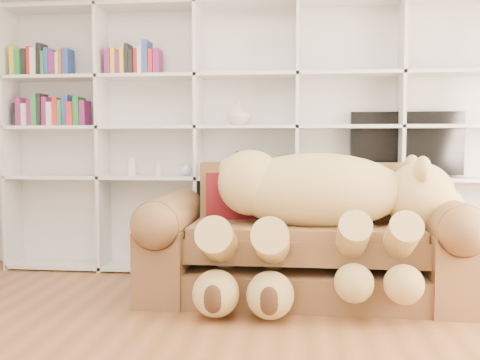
# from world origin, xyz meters

# --- Properties ---
(wall_back) EXTENTS (5.00, 0.02, 2.70)m
(wall_back) POSITION_xyz_m (0.00, 2.50, 1.35)
(wall_back) COLOR white
(wall_back) RESTS_ON floor
(bookshelf) EXTENTS (4.43, 0.35, 2.40)m
(bookshelf) POSITION_xyz_m (-0.24, 2.36, 1.31)
(bookshelf) COLOR silver
(bookshelf) RESTS_ON floor
(sofa) EXTENTS (2.38, 1.03, 1.00)m
(sofa) POSITION_xyz_m (0.49, 1.64, 0.38)
(sofa) COLOR brown
(sofa) RESTS_ON floor
(teddy_bear) EXTENTS (1.88, 1.01, 1.09)m
(teddy_bear) POSITION_xyz_m (0.60, 1.44, 0.71)
(teddy_bear) COLOR tan
(teddy_bear) RESTS_ON sofa
(throw_pillow) EXTENTS (0.44, 0.29, 0.43)m
(throw_pillow) POSITION_xyz_m (-0.08, 1.81, 0.71)
(throw_pillow) COLOR #510D13
(throw_pillow) RESTS_ON sofa
(tv) EXTENTS (0.95, 0.18, 0.56)m
(tv) POSITION_xyz_m (1.38, 2.35, 1.14)
(tv) COLOR black
(tv) RESTS_ON bookshelf
(picture_frame) EXTENTS (0.17, 0.05, 0.21)m
(picture_frame) POSITION_xyz_m (-0.02, 2.30, 0.98)
(picture_frame) COLOR brown
(picture_frame) RESTS_ON bookshelf
(green_vase) EXTENTS (0.20, 0.20, 0.20)m
(green_vase) POSITION_xyz_m (0.31, 2.30, 0.96)
(green_vase) COLOR #305E41
(green_vase) RESTS_ON bookshelf
(figurine_tall) EXTENTS (0.09, 0.09, 0.16)m
(figurine_tall) POSITION_xyz_m (-1.06, 2.30, 0.94)
(figurine_tall) COLOR silver
(figurine_tall) RESTS_ON bookshelf
(figurine_short) EXTENTS (0.08, 0.08, 0.10)m
(figurine_short) POSITION_xyz_m (-0.81, 2.30, 0.92)
(figurine_short) COLOR silver
(figurine_short) RESTS_ON bookshelf
(snow_globe) EXTENTS (0.10, 0.10, 0.10)m
(snow_globe) POSITION_xyz_m (-0.55, 2.30, 0.92)
(snow_globe) COLOR silver
(snow_globe) RESTS_ON bookshelf
(shelf_vase) EXTENTS (0.25, 0.25, 0.21)m
(shelf_vase) POSITION_xyz_m (-0.08, 2.30, 1.42)
(shelf_vase) COLOR beige
(shelf_vase) RESTS_ON bookshelf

